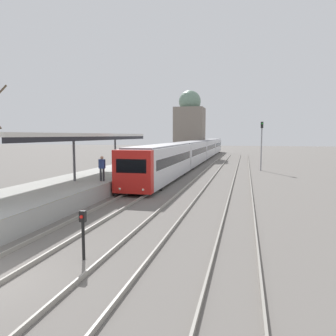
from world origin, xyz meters
TOP-DOWN VIEW (x-y plane):
  - track_middle_line at (3.40, 0.00)m, footprint 1.51×120.00m
  - track_right_line at (6.81, 0.00)m, footprint 1.51×120.00m
  - platform_canopy at (-3.93, 12.45)m, footprint 4.00×17.60m
  - person_on_platform at (-2.16, 12.81)m, footprint 0.40×0.22m
  - train_near at (0.00, 42.60)m, footprint 2.63×60.25m
  - signal_post_near at (2.03, 2.23)m, footprint 0.20×0.21m
  - signal_mast_far at (8.79, 31.32)m, footprint 0.28×0.29m
  - distant_domed_building at (-2.86, 51.70)m, footprint 5.12×5.12m

SIDE VIEW (x-z plane):
  - track_middle_line at x=3.40m, z-range 0.00..0.15m
  - track_right_line at x=6.81m, z-range 0.00..0.15m
  - signal_post_near at x=2.03m, z-range 0.20..1.82m
  - train_near at x=0.00m, z-range 0.17..3.35m
  - person_on_platform at x=-2.16m, z-range 1.09..2.75m
  - signal_mast_far at x=8.79m, z-range 0.68..6.19m
  - platform_canopy at x=-3.93m, z-range 2.42..5.57m
  - distant_domed_building at x=-2.86m, z-range -0.38..11.61m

